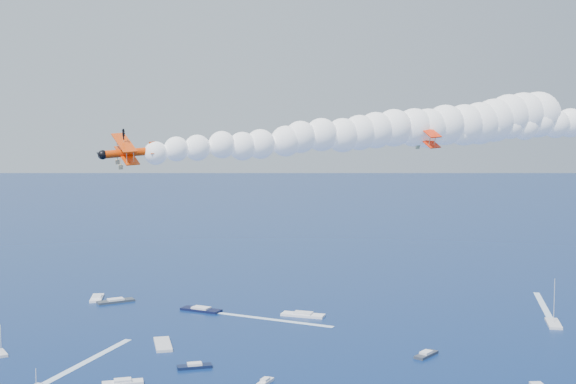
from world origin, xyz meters
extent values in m
cube|color=silver|center=(99.89, 126.56, 0.35)|extent=(7.62, 11.83, 0.70)
cube|color=black|center=(0.05, 160.59, 0.35)|extent=(13.10, 10.99, 0.70)
cube|color=white|center=(30.20, 148.79, 0.35)|extent=(13.58, 9.80, 0.70)
cube|color=white|center=(10.54, 91.31, 0.35)|extent=(4.55, 5.43, 0.70)
cube|color=silver|center=(-20.62, 96.05, 0.35)|extent=(9.13, 3.60, 0.70)
cube|color=#313842|center=(-26.97, 177.07, 0.35)|extent=(12.56, 7.72, 0.70)
cube|color=black|center=(-4.42, 104.90, 0.35)|extent=(8.34, 3.28, 0.70)
cube|color=white|center=(-33.46, 182.76, 0.35)|extent=(3.91, 11.57, 0.70)
cube|color=#303540|center=(52.90, 104.37, 0.35)|extent=(7.75, 7.15, 0.70)
cube|color=silver|center=(-51.85, 123.71, 0.35)|extent=(4.38, 6.65, 0.70)
cube|color=silver|center=(-11.81, 124.62, 0.35)|extent=(4.95, 12.92, 0.70)
cube|color=white|center=(-29.67, 115.08, 0.03)|extent=(19.31, 34.64, 0.04)
cube|color=white|center=(109.21, 149.38, 0.03)|extent=(16.22, 35.93, 0.04)
cube|color=white|center=(20.88, 145.80, 0.03)|extent=(32.14, 23.63, 0.04)
camera|label=1|loc=(-11.40, -65.99, 55.70)|focal=45.78mm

